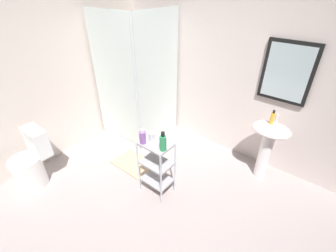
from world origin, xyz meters
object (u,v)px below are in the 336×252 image
object	(u,v)px
pedestal_sink	(268,141)
bath_mat	(134,163)
hand_soap_bottle	(272,118)
rinse_cup	(152,137)
conditioner_bottle_purple	(143,137)
body_wash_bottle_green	(163,142)
shower_stall	(139,110)
storage_cart	(156,164)
toilet	(31,164)

from	to	relation	value
pedestal_sink	bath_mat	world-z (taller)	pedestal_sink
hand_soap_bottle	rinse_cup	world-z (taller)	hand_soap_bottle
conditioner_bottle_purple	bath_mat	distance (m)	0.97
conditioner_bottle_purple	bath_mat	size ratio (longest dim) A/B	0.30
rinse_cup	bath_mat	size ratio (longest dim) A/B	0.16
hand_soap_bottle	body_wash_bottle_green	bearing A→B (deg)	-123.24
shower_stall	hand_soap_bottle	world-z (taller)	shower_stall
conditioner_bottle_purple	body_wash_bottle_green	bearing A→B (deg)	10.19
storage_cart	conditioner_bottle_purple	distance (m)	0.41
toilet	bath_mat	world-z (taller)	toilet
storage_cart	rinse_cup	size ratio (longest dim) A/B	7.59
pedestal_sink	hand_soap_bottle	xyz separation A→B (m)	(-0.03, 0.02, 0.31)
toilet	storage_cart	size ratio (longest dim) A/B	1.03
toilet	bath_mat	size ratio (longest dim) A/B	1.27
pedestal_sink	toilet	bearing A→B (deg)	-138.52
shower_stall	storage_cart	size ratio (longest dim) A/B	2.70
hand_soap_bottle	rinse_cup	size ratio (longest dim) A/B	1.87
toilet	hand_soap_bottle	bearing A→B (deg)	42.20
hand_soap_bottle	rinse_cup	xyz separation A→B (m)	(-0.97, -1.09, -0.10)
conditioner_bottle_purple	body_wash_bottle_green	size ratio (longest dim) A/B	0.80
conditioner_bottle_purple	rinse_cup	distance (m)	0.11
storage_cart	toilet	bearing A→B (deg)	-145.92
hand_soap_bottle	body_wash_bottle_green	distance (m)	1.38
body_wash_bottle_green	hand_soap_bottle	bearing A→B (deg)	56.76
body_wash_bottle_green	storage_cart	bearing A→B (deg)	165.60
body_wash_bottle_green	conditioner_bottle_purple	bearing A→B (deg)	-169.81
pedestal_sink	bath_mat	xyz separation A→B (m)	(-1.51, -0.94, -0.57)
pedestal_sink	rinse_cup	xyz separation A→B (m)	(-1.00, -1.07, 0.21)
hand_soap_bottle	rinse_cup	distance (m)	1.46
pedestal_sink	conditioner_bottle_purple	xyz separation A→B (m)	(-1.04, -1.17, 0.24)
conditioner_bottle_purple	storage_cart	bearing A→B (deg)	34.32
storage_cart	conditioner_bottle_purple	size ratio (longest dim) A/B	4.07
shower_stall	toilet	distance (m)	1.72
rinse_cup	bath_mat	bearing A→B (deg)	165.41
hand_soap_bottle	bath_mat	size ratio (longest dim) A/B	0.30
toilet	conditioner_bottle_purple	xyz separation A→B (m)	(1.22, 0.82, 0.50)
body_wash_bottle_green	rinse_cup	world-z (taller)	body_wash_bottle_green
rinse_cup	conditioner_bottle_purple	bearing A→B (deg)	-112.93
shower_stall	rinse_cup	xyz separation A→B (m)	(0.99, -0.77, 0.33)
shower_stall	pedestal_sink	bearing A→B (deg)	8.62
hand_soap_bottle	storage_cart	bearing A→B (deg)	-128.63
pedestal_sink	storage_cart	distance (m)	1.44
hand_soap_bottle	bath_mat	world-z (taller)	hand_soap_bottle
body_wash_bottle_green	rinse_cup	distance (m)	0.23
pedestal_sink	body_wash_bottle_green	size ratio (longest dim) A/B	3.57
conditioner_bottle_purple	rinse_cup	world-z (taller)	conditioner_bottle_purple
bath_mat	body_wash_bottle_green	bearing A→B (deg)	-14.58
pedestal_sink	rinse_cup	world-z (taller)	rinse_cup
storage_cart	bath_mat	world-z (taller)	storage_cart
pedestal_sink	bath_mat	size ratio (longest dim) A/B	1.35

